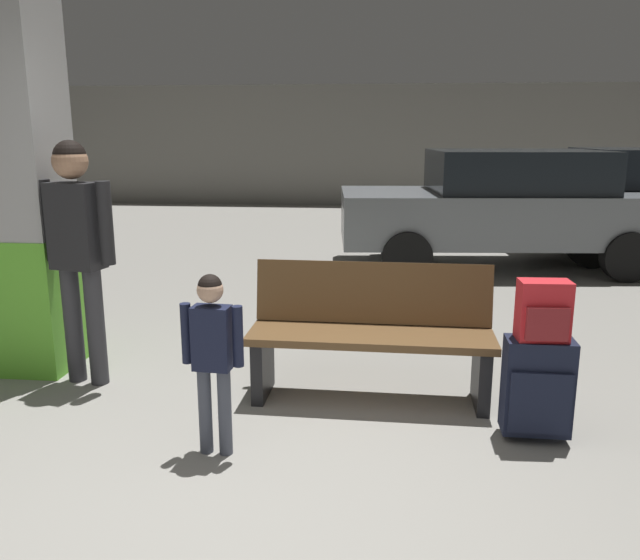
% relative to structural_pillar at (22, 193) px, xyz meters
% --- Properties ---
extents(ground_plane, '(18.00, 18.00, 0.10)m').
position_rel_structural_pillar_xyz_m(ground_plane, '(1.93, 2.16, -1.37)').
color(ground_plane, gray).
extents(garage_back_wall, '(18.00, 0.12, 2.80)m').
position_rel_structural_pillar_xyz_m(garage_back_wall, '(1.93, 11.02, 0.08)').
color(garage_back_wall, slate).
rests_on(garage_back_wall, ground_plane).
extents(structural_pillar, '(0.57, 0.57, 2.66)m').
position_rel_structural_pillar_xyz_m(structural_pillar, '(0.00, 0.00, 0.00)').
color(structural_pillar, '#66C633').
rests_on(structural_pillar, ground_plane).
extents(bench, '(1.61, 0.56, 0.89)m').
position_rel_structural_pillar_xyz_m(bench, '(2.52, -0.31, -0.88)').
color(bench, brown).
rests_on(bench, ground_plane).
extents(suitcase, '(0.38, 0.24, 0.60)m').
position_rel_structural_pillar_xyz_m(suitcase, '(3.49, -0.84, -1.00)').
color(suitcase, '#191E33').
rests_on(suitcase, ground_plane).
extents(backpack_bright, '(0.29, 0.20, 0.34)m').
position_rel_structural_pillar_xyz_m(backpack_bright, '(3.49, -0.84, -0.55)').
color(backpack_bright, red).
rests_on(backpack_bright, suitcase).
extents(child, '(0.35, 0.21, 1.02)m').
position_rel_structural_pillar_xyz_m(child, '(1.69, -1.19, -0.69)').
color(child, '#4C5160').
rests_on(child, ground_plane).
extents(adult, '(0.57, 0.27, 1.69)m').
position_rel_structural_pillar_xyz_m(adult, '(0.51, -0.26, -0.27)').
color(adult, '#38383D').
rests_on(adult, ground_plane).
extents(parked_car_near, '(4.23, 2.07, 1.51)m').
position_rel_structural_pillar_xyz_m(parked_car_near, '(4.13, 4.05, -0.51)').
color(parked_car_near, slate).
rests_on(parked_car_near, ground_plane).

